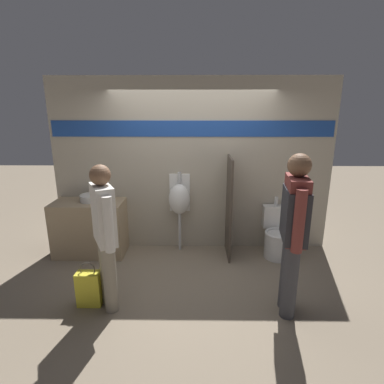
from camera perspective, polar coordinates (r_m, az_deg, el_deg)
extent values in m
plane|color=gray|center=(4.62, -0.03, -13.23)|extent=(16.00, 16.00, 0.00)
cube|color=#B2A893|center=(4.73, 0.06, 4.89)|extent=(4.37, 0.06, 2.70)
cube|color=#1E479E|center=(4.63, 0.06, 11.97)|extent=(4.28, 0.01, 0.24)
cube|color=tan|center=(4.98, -18.84, -6.49)|extent=(1.07, 0.56, 0.85)
cylinder|color=white|center=(4.86, -18.55, -1.04)|extent=(0.35, 0.35, 0.10)
cylinder|color=silver|center=(4.94, -18.22, 0.70)|extent=(0.03, 0.03, 0.14)
cube|color=black|center=(4.64, -15.99, -2.17)|extent=(0.07, 0.14, 0.01)
cube|color=#4C4238|center=(4.59, 7.05, -2.99)|extent=(0.03, 0.60, 1.55)
cylinder|color=silver|center=(4.88, -2.35, -7.48)|extent=(0.04, 0.04, 0.64)
ellipsoid|color=white|center=(4.69, -2.42, -1.38)|extent=(0.34, 0.25, 0.49)
cube|color=white|center=(4.79, -2.35, -0.12)|extent=(0.32, 0.02, 0.61)
cylinder|color=silver|center=(4.69, -2.41, 2.83)|extent=(0.06, 0.06, 0.16)
cylinder|color=white|center=(4.86, 16.02, -9.79)|extent=(0.41, 0.41, 0.38)
torus|color=white|center=(4.78, 16.20, -7.58)|extent=(0.42, 0.42, 0.04)
cube|color=white|center=(4.99, 15.47, -4.49)|extent=(0.38, 0.16, 0.36)
cylinder|color=silver|center=(4.89, 15.74, -1.70)|extent=(0.06, 0.06, 0.14)
cylinder|color=#3D3D42|center=(3.52, 18.13, -15.77)|extent=(0.16, 0.16, 0.87)
cylinder|color=#3D3D42|center=(3.67, 17.77, -14.39)|extent=(0.16, 0.16, 0.87)
cube|color=brown|center=(3.28, 19.07, -3.15)|extent=(0.27, 0.48, 0.69)
cube|color=#2D2D33|center=(3.30, 18.98, -4.06)|extent=(0.30, 0.51, 0.55)
cylinder|color=brown|center=(3.05, 19.73, -5.30)|extent=(0.11, 0.11, 0.64)
cylinder|color=brown|center=(3.53, 18.40, -2.36)|extent=(0.11, 0.11, 0.64)
sphere|color=brown|center=(3.17, 19.80, 4.84)|extent=(0.24, 0.24, 0.24)
cylinder|color=gray|center=(3.58, -15.36, -15.55)|extent=(0.15, 0.15, 0.81)
cylinder|color=gray|center=(3.72, -15.90, -14.35)|extent=(0.15, 0.15, 0.81)
cube|color=silver|center=(3.35, -16.53, -4.11)|extent=(0.36, 0.46, 0.64)
cylinder|color=silver|center=(3.14, -15.63, -6.01)|extent=(0.10, 0.10, 0.59)
cylinder|color=silver|center=(3.58, -17.24, -3.42)|extent=(0.10, 0.10, 0.59)
sphere|color=brown|center=(3.23, -17.11, 3.12)|extent=(0.22, 0.22, 0.22)
cube|color=yellow|center=(3.84, -18.97, -17.02)|extent=(0.28, 0.15, 0.42)
torus|color=#4C4742|center=(3.72, -19.31, -13.79)|extent=(0.18, 0.01, 0.18)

